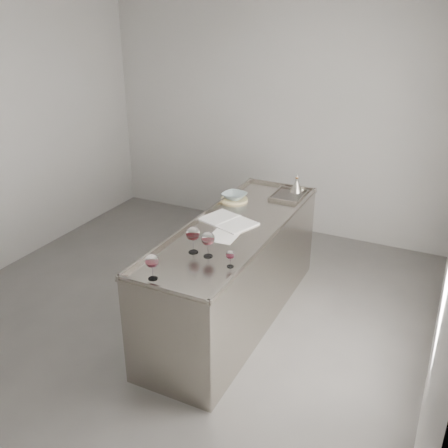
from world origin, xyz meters
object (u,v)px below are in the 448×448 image
at_px(notebook, 228,221).
at_px(ceramic_bowl, 234,196).
at_px(counter, 235,273).
at_px(wine_glass_left, 152,262).
at_px(wine_glass_small, 230,255).
at_px(wine_funnel, 296,186).
at_px(wine_glass_middle, 193,234).
at_px(wine_glass_right, 208,239).

xyz_separation_m(notebook, ceramic_bowl, (-0.17, 0.51, 0.04)).
distance_m(counter, ceramic_bowl, 0.82).
distance_m(counter, wine_glass_left, 1.25).
relative_size(counter, wine_glass_small, 17.96).
height_order(notebook, ceramic_bowl, ceramic_bowl).
bearing_deg(wine_funnel, ceramic_bowl, -133.23).
bearing_deg(counter, ceramic_bowl, 115.67).
bearing_deg(wine_glass_middle, wine_glass_right, -4.48).
bearing_deg(wine_glass_left, wine_glass_right, 67.84).
relative_size(counter, wine_glass_middle, 10.98).
distance_m(counter, wine_glass_small, 0.92).
height_order(wine_glass_middle, wine_funnel, wine_glass_middle).
bearing_deg(notebook, wine_glass_right, -58.13).
height_order(counter, notebook, counter).
distance_m(notebook, wine_funnel, 1.06).
xyz_separation_m(counter, wine_glass_right, (0.05, -0.60, 0.62)).
height_order(wine_glass_small, notebook, wine_glass_small).
xyz_separation_m(wine_glass_left, wine_glass_middle, (0.06, 0.49, 0.02)).
bearing_deg(wine_glass_right, counter, 94.66).
bearing_deg(wine_funnel, wine_glass_right, -95.16).
relative_size(wine_glass_right, wine_funnel, 1.03).
relative_size(wine_glass_left, wine_glass_right, 0.94).
height_order(wine_glass_right, ceramic_bowl, wine_glass_right).
bearing_deg(wine_glass_middle, wine_glass_small, -13.10).
bearing_deg(wine_glass_right, wine_funnel, 84.84).
distance_m(wine_glass_right, ceramic_bowl, 1.22).
distance_m(wine_glass_middle, wine_glass_right, 0.14).
distance_m(wine_glass_left, notebook, 1.15).
relative_size(wine_glass_middle, wine_glass_right, 1.06).
height_order(counter, wine_glass_left, wine_glass_left).
bearing_deg(wine_glass_right, wine_glass_small, -18.10).
distance_m(ceramic_bowl, wine_funnel, 0.70).
xyz_separation_m(notebook, wine_funnel, (0.30, 1.02, 0.05)).
xyz_separation_m(wine_glass_middle, wine_glass_small, (0.36, -0.08, -0.06)).
bearing_deg(wine_glass_small, wine_glass_right, 161.90).
distance_m(wine_glass_left, wine_glass_right, 0.52).
bearing_deg(wine_glass_middle, notebook, 91.17).
xyz_separation_m(wine_glass_middle, notebook, (-0.01, 0.65, -0.15)).
xyz_separation_m(counter, ceramic_bowl, (-0.28, 0.57, 0.52)).
bearing_deg(wine_glass_right, ceramic_bowl, 105.43).
relative_size(counter, ceramic_bowl, 10.39).
bearing_deg(notebook, wine_funnel, 92.48).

